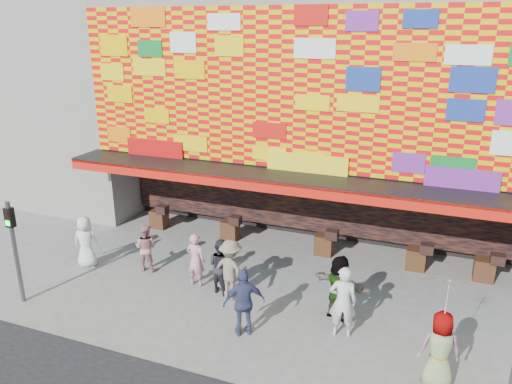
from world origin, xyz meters
TOP-DOWN VIEW (x-y plane):
  - ground at (0.00, 0.00)m, footprint 90.00×90.00m
  - shop_building at (0.00, 8.18)m, footprint 15.20×9.40m
  - neighbor_left at (-13.00, 8.00)m, footprint 11.00×8.00m
  - signal_left at (-6.20, -1.50)m, footprint 0.22×0.20m
  - ped_a at (-5.93, 0.96)m, footprint 0.95×0.76m
  - ped_b at (-2.05, 1.11)m, footprint 0.64×0.44m
  - ped_c at (-1.19, 1.05)m, footprint 0.97×0.86m
  - ped_d at (-0.78, 0.84)m, footprint 1.25×0.86m
  - ped_e at (0.26, -0.67)m, footprint 1.13×0.95m
  - ped_f at (2.29, 0.95)m, footprint 1.74×0.97m
  - ped_g at (4.86, -0.88)m, footprint 0.97×0.74m
  - ped_h at (2.55, 0.19)m, footprint 0.77×0.58m
  - ped_i at (-4.00, 1.44)m, footprint 0.78×0.63m
  - parasol at (4.86, -0.88)m, footprint 1.15×1.16m

SIDE VIEW (x-z plane):
  - ground at x=0.00m, z-range 0.00..0.00m
  - ped_i at x=-4.00m, z-range 0.00..1.53m
  - ped_c at x=-1.19m, z-range 0.00..1.66m
  - ped_b at x=-2.05m, z-range 0.00..1.67m
  - ped_a at x=-5.93m, z-range 0.00..1.69m
  - ped_g at x=4.86m, z-range 0.00..1.78m
  - ped_d at x=-0.78m, z-range 0.00..1.78m
  - ped_f at x=2.29m, z-range 0.00..1.79m
  - ped_e at x=0.26m, z-range 0.00..1.81m
  - ped_h at x=2.55m, z-range 0.00..1.89m
  - signal_left at x=-6.20m, z-range 0.36..3.36m
  - parasol at x=4.86m, z-range 1.22..3.06m
  - shop_building at x=0.00m, z-range 0.23..10.23m
  - neighbor_left at x=-13.00m, z-range 0.00..12.00m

